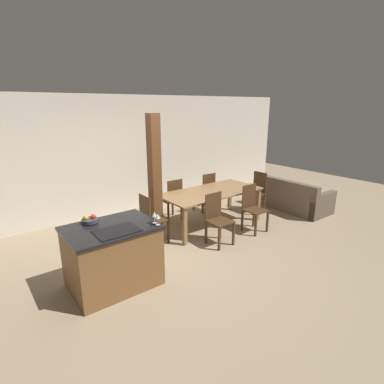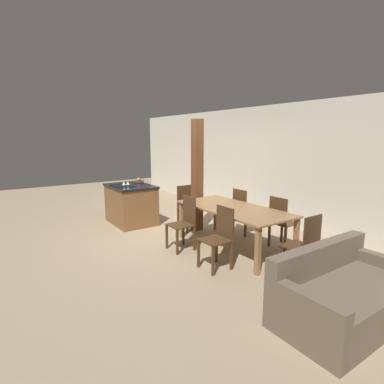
% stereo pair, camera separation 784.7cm
% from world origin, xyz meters
% --- Properties ---
extents(ground_plane, '(16.00, 16.00, 0.00)m').
position_xyz_m(ground_plane, '(0.00, 0.00, 0.00)').
color(ground_plane, '#9E896B').
extents(wall_back, '(11.20, 0.08, 2.70)m').
position_xyz_m(wall_back, '(0.00, 2.56, 1.35)').
color(wall_back, silver).
rests_on(wall_back, ground_plane).
extents(kitchen_island, '(1.20, 0.88, 0.90)m').
position_xyz_m(kitchen_island, '(-1.17, -0.29, 0.45)').
color(kitchen_island, brown).
rests_on(kitchen_island, ground_plane).
extents(fruit_bowl, '(0.23, 0.23, 0.11)m').
position_xyz_m(fruit_bowl, '(-1.35, 0.01, 0.94)').
color(fruit_bowl, '#383D47').
rests_on(fruit_bowl, kitchen_island).
extents(wine_glass_near, '(0.07, 0.07, 0.16)m').
position_xyz_m(wine_glass_near, '(-0.65, -0.65, 1.03)').
color(wine_glass_near, silver).
rests_on(wine_glass_near, kitchen_island).
extents(wine_glass_middle, '(0.07, 0.07, 0.16)m').
position_xyz_m(wine_glass_middle, '(-0.65, -0.56, 1.03)').
color(wine_glass_middle, silver).
rests_on(wine_glass_middle, kitchen_island).
extents(dining_table, '(2.14, 1.01, 0.75)m').
position_xyz_m(dining_table, '(1.37, 0.55, 0.67)').
color(dining_table, olive).
rests_on(dining_table, ground_plane).
extents(dining_chair_near_left, '(0.40, 0.40, 0.94)m').
position_xyz_m(dining_chair_near_left, '(0.89, -0.18, 0.49)').
color(dining_chair_near_left, '#472D19').
rests_on(dining_chair_near_left, ground_plane).
extents(dining_chair_near_right, '(0.40, 0.40, 0.94)m').
position_xyz_m(dining_chair_near_right, '(1.85, -0.18, 0.49)').
color(dining_chair_near_right, '#472D19').
rests_on(dining_chair_near_right, ground_plane).
extents(dining_chair_far_left, '(0.40, 0.40, 0.94)m').
position_xyz_m(dining_chair_far_left, '(0.89, 1.28, 0.49)').
color(dining_chair_far_left, '#472D19').
rests_on(dining_chair_far_left, ground_plane).
extents(dining_chair_far_right, '(0.40, 0.40, 0.94)m').
position_xyz_m(dining_chair_far_right, '(1.85, 1.28, 0.49)').
color(dining_chair_far_right, '#472D19').
rests_on(dining_chair_far_right, ground_plane).
extents(dining_chair_head_end, '(0.40, 0.40, 0.94)m').
position_xyz_m(dining_chair_head_end, '(-0.08, 0.55, 0.49)').
color(dining_chair_head_end, '#472D19').
rests_on(dining_chair_head_end, ground_plane).
extents(dining_chair_foot_end, '(0.40, 0.40, 0.94)m').
position_xyz_m(dining_chair_foot_end, '(2.82, 0.55, 0.49)').
color(dining_chair_foot_end, '#472D19').
rests_on(dining_chair_foot_end, ground_plane).
extents(couch, '(0.89, 1.68, 0.77)m').
position_xyz_m(couch, '(3.65, 0.09, 0.27)').
color(couch, brown).
rests_on(couch, ground_plane).
extents(timber_post, '(0.19, 0.19, 2.34)m').
position_xyz_m(timber_post, '(0.11, 0.67, 1.17)').
color(timber_post, brown).
rests_on(timber_post, ground_plane).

